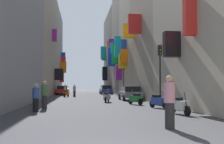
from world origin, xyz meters
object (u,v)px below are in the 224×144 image
at_px(scooter_orange, 66,93).
at_px(pedestrian_near_right, 36,98).
at_px(scooter_green, 135,99).
at_px(scooter_blue, 158,101).
at_px(traffic_light_near_corner, 124,75).
at_px(parked_car_grey, 130,93).
at_px(traffic_light_far_corner, 160,64).
at_px(parked_car_blue, 106,90).
at_px(pedestrian_near_left, 170,102).
at_px(pedestrian_crossing, 45,95).
at_px(parked_car_black, 105,89).
at_px(pedestrian_mid_street, 74,91).
at_px(parked_car_red, 63,90).
at_px(scooter_silver, 107,97).
at_px(scooter_white, 179,105).
at_px(parked_car_silver, 64,90).

height_order(scooter_orange, pedestrian_near_right, pedestrian_near_right).
bearing_deg(scooter_green, pedestrian_near_right, -144.00).
xyz_separation_m(scooter_blue, traffic_light_near_corner, (0.76, 17.32, 2.42)).
relative_size(parked_car_grey, scooter_blue, 2.26).
height_order(traffic_light_near_corner, traffic_light_far_corner, traffic_light_far_corner).
distance_m(parked_car_blue, traffic_light_near_corner, 11.23).
bearing_deg(pedestrian_near_left, parked_car_blue, 87.29).
bearing_deg(pedestrian_crossing, pedestrian_near_right, -98.22).
xyz_separation_m(parked_car_black, pedestrian_near_right, (-7.53, -36.31, -0.04)).
bearing_deg(pedestrian_mid_street, pedestrian_near_right, -95.17).
relative_size(parked_car_red, pedestrian_mid_street, 2.79).
relative_size(scooter_blue, traffic_light_far_corner, 0.40).
bearing_deg(scooter_orange, scooter_silver, -71.21).
bearing_deg(scooter_silver, pedestrian_mid_street, 103.24).
relative_size(scooter_green, pedestrian_near_right, 1.11).
height_order(parked_car_blue, pedestrian_crossing, pedestrian_crossing).
distance_m(scooter_white, pedestrian_near_right, 7.70).
height_order(scooter_orange, pedestrian_mid_street, pedestrian_mid_street).
bearing_deg(parked_car_blue, scooter_silver, -95.83).
distance_m(scooter_orange, scooter_silver, 12.40).
distance_m(parked_car_blue, scooter_silver, 21.92).
bearing_deg(pedestrian_mid_street, parked_car_black, 70.19).
relative_size(parked_car_silver, parked_car_blue, 1.01).
bearing_deg(pedestrian_crossing, parked_car_blue, 76.38).
relative_size(scooter_white, pedestrian_crossing, 1.06).
distance_m(parked_car_black, parked_car_grey, 25.39).
distance_m(parked_car_blue, pedestrian_mid_street, 10.59).
relative_size(parked_car_blue, pedestrian_mid_street, 2.53).
height_order(parked_car_blue, pedestrian_mid_street, pedestrian_mid_street).
bearing_deg(pedestrian_crossing, traffic_light_far_corner, 11.75).
xyz_separation_m(parked_car_grey, pedestrian_near_left, (-2.14, -17.42, 0.17)).
bearing_deg(scooter_blue, parked_car_blue, 90.78).
bearing_deg(pedestrian_near_right, pedestrian_near_left, -50.66).
height_order(parked_car_grey, scooter_orange, parked_car_grey).
bearing_deg(parked_car_grey, scooter_orange, 126.95).
xyz_separation_m(scooter_green, traffic_light_near_corner, (1.54, 14.02, 2.42)).
bearing_deg(scooter_white, scooter_blue, 89.02).
bearing_deg(pedestrian_near_left, parked_car_red, 98.74).
xyz_separation_m(scooter_orange, pedestrian_near_right, (-0.82, -19.75, 0.30)).
bearing_deg(scooter_orange, pedestrian_near_left, -80.26).
xyz_separation_m(parked_car_black, scooter_orange, (-6.70, -16.55, -0.34)).
xyz_separation_m(parked_car_silver, scooter_blue, (7.72, -33.94, -0.27)).
bearing_deg(parked_car_red, parked_car_blue, 3.83).
relative_size(parked_car_silver, scooter_blue, 2.33).
xyz_separation_m(parked_car_black, scooter_silver, (-2.71, -28.30, -0.34)).
height_order(scooter_blue, scooter_silver, same).
bearing_deg(scooter_blue, parked_car_grey, 89.78).
bearing_deg(parked_car_silver, parked_car_red, -88.94).
bearing_deg(pedestrian_mid_street, parked_car_grey, -59.88).
xyz_separation_m(parked_car_red, traffic_light_far_corner, (8.35, -25.90, 2.21)).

